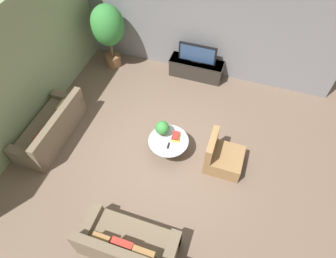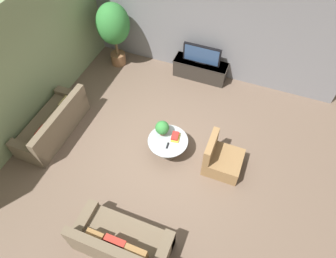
{
  "view_description": "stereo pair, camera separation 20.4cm",
  "coord_description": "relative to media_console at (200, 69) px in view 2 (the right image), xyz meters",
  "views": [
    {
      "loc": [
        1.44,
        -3.64,
        5.91
      ],
      "look_at": [
        0.09,
        0.38,
        0.55
      ],
      "focal_mm": 32.0,
      "sensor_mm": 36.0,
      "label": 1
    },
    {
      "loc": [
        1.63,
        -3.57,
        5.91
      ],
      "look_at": [
        0.09,
        0.38,
        0.55
      ],
      "focal_mm": 32.0,
      "sensor_mm": 36.0,
      "label": 2
    }
  ],
  "objects": [
    {
      "name": "remote_black",
      "position": [
        0.15,
        -2.93,
        0.17
      ],
      "size": [
        0.05,
        0.16,
        0.02
      ],
      "primitive_type": "cube",
      "rotation": [
        0.0,
        0.0,
        0.09
      ],
      "color": "black",
      "rests_on": "coffee_table"
    },
    {
      "name": "coffee_table",
      "position": [
        0.1,
        -2.79,
        0.03
      ],
      "size": [
        0.92,
        0.92,
        0.44
      ],
      "color": "#756656",
      "rests_on": "ground"
    },
    {
      "name": "ground_plane",
      "position": [
        -0.07,
        -2.94,
        -0.27
      ],
      "size": [
        24.0,
        24.0,
        0.0
      ],
      "primitive_type": "plane",
      "color": "brown"
    },
    {
      "name": "couch_by_wall",
      "position": [
        -2.71,
        -3.25,
        0.01
      ],
      "size": [
        0.84,
        2.01,
        0.84
      ],
      "rotation": [
        0.0,
        0.0,
        -1.57
      ],
      "color": "brown",
      "rests_on": "ground"
    },
    {
      "name": "television",
      "position": [
        -0.0,
        -0.0,
        0.52
      ],
      "size": [
        1.05,
        0.13,
        0.53
      ],
      "color": "black",
      "rests_on": "media_console"
    },
    {
      "name": "media_console",
      "position": [
        0.0,
        0.0,
        0.0
      ],
      "size": [
        1.52,
        0.5,
        0.53
      ],
      "color": "#2D2823",
      "rests_on": "ground"
    },
    {
      "name": "back_wall_stone",
      "position": [
        -0.07,
        0.32,
        1.23
      ],
      "size": [
        7.4,
        0.12,
        3.0
      ],
      "primitive_type": "cube",
      "color": "slate",
      "rests_on": "ground"
    },
    {
      "name": "couch_near_entry",
      "position": [
        0.11,
        -5.18,
        0.01
      ],
      "size": [
        1.79,
        0.84,
        0.84
      ],
      "rotation": [
        0.0,
        0.0,
        3.14
      ],
      "color": "brown",
      "rests_on": "ground"
    },
    {
      "name": "book_stack",
      "position": [
        0.23,
        -2.66,
        0.2
      ],
      "size": [
        0.22,
        0.29,
        0.08
      ],
      "color": "gold",
      "rests_on": "coffee_table"
    },
    {
      "name": "potted_plant_tabletop",
      "position": [
        -0.09,
        -2.66,
        0.38
      ],
      "size": [
        0.32,
        0.32,
        0.38
      ],
      "color": "brown",
      "rests_on": "coffee_table"
    },
    {
      "name": "potted_palm_tall",
      "position": [
        -2.47,
        -0.3,
        0.98
      ],
      "size": [
        0.92,
        0.92,
        1.91
      ],
      "color": "brown",
      "rests_on": "ground"
    },
    {
      "name": "armchair_wicker",
      "position": [
        1.35,
        -2.74,
        -0.0
      ],
      "size": [
        0.8,
        0.76,
        0.86
      ],
      "rotation": [
        0.0,
        0.0,
        1.57
      ],
      "color": "olive",
      "rests_on": "ground"
    },
    {
      "name": "side_wall_left",
      "position": [
        -3.33,
        -2.74,
        1.23
      ],
      "size": [
        0.12,
        7.4,
        3.0
      ],
      "primitive_type": "cube",
      "color": "gray",
      "rests_on": "ground"
    }
  ]
}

